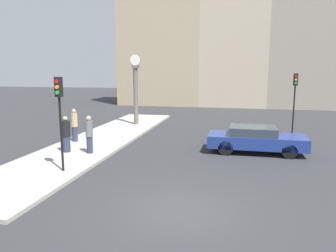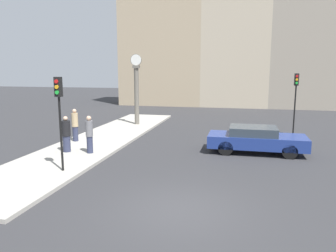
{
  "view_description": "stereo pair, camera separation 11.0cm",
  "coord_description": "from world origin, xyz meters",
  "px_view_note": "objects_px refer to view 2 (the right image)",
  "views": [
    {
      "loc": [
        1.7,
        -9.1,
        4.15
      ],
      "look_at": [
        -1.71,
        6.15,
        1.43
      ],
      "focal_mm": 35.0,
      "sensor_mm": 36.0,
      "label": 1
    },
    {
      "loc": [
        1.8,
        -9.07,
        4.15
      ],
      "look_at": [
        -1.71,
        6.15,
        1.43
      ],
      "focal_mm": 35.0,
      "sensor_mm": 36.0,
      "label": 2
    }
  ],
  "objects_px": {
    "pedestrian_tan_coat": "(75,125)",
    "sedan_car": "(256,139)",
    "traffic_light_far": "(296,91)",
    "pedestrian_black_jacket": "(66,134)",
    "street_clock": "(137,91)",
    "pedestrian_grey_jacket": "(89,134)",
    "traffic_light_near": "(59,104)"
  },
  "relations": [
    {
      "from": "traffic_light_near",
      "to": "traffic_light_far",
      "type": "relative_size",
      "value": 0.96
    },
    {
      "from": "sedan_car",
      "to": "pedestrian_black_jacket",
      "type": "bearing_deg",
      "value": -165.0
    },
    {
      "from": "traffic_light_far",
      "to": "pedestrian_black_jacket",
      "type": "relative_size",
      "value": 2.21
    },
    {
      "from": "sedan_car",
      "to": "traffic_light_near",
      "type": "relative_size",
      "value": 1.28
    },
    {
      "from": "sedan_car",
      "to": "traffic_light_far",
      "type": "xyz_separation_m",
      "value": [
        2.51,
        5.33,
        2.08
      ]
    },
    {
      "from": "sedan_car",
      "to": "pedestrian_grey_jacket",
      "type": "relative_size",
      "value": 2.63
    },
    {
      "from": "traffic_light_far",
      "to": "pedestrian_black_jacket",
      "type": "xyz_separation_m",
      "value": [
        -11.58,
        -7.76,
        -1.78
      ]
    },
    {
      "from": "sedan_car",
      "to": "pedestrian_black_jacket",
      "type": "height_order",
      "value": "pedestrian_black_jacket"
    },
    {
      "from": "street_clock",
      "to": "pedestrian_black_jacket",
      "type": "distance_m",
      "value": 8.82
    },
    {
      "from": "pedestrian_black_jacket",
      "to": "traffic_light_far",
      "type": "bearing_deg",
      "value": 33.81
    },
    {
      "from": "sedan_car",
      "to": "pedestrian_tan_coat",
      "type": "xyz_separation_m",
      "value": [
        -9.86,
        -0.13,
        0.36
      ]
    },
    {
      "from": "sedan_car",
      "to": "traffic_light_far",
      "type": "bearing_deg",
      "value": 64.77
    },
    {
      "from": "traffic_light_near",
      "to": "street_clock",
      "type": "height_order",
      "value": "street_clock"
    },
    {
      "from": "traffic_light_near",
      "to": "pedestrian_grey_jacket",
      "type": "relative_size",
      "value": 2.05
    },
    {
      "from": "sedan_car",
      "to": "pedestrian_grey_jacket",
      "type": "xyz_separation_m",
      "value": [
        -7.85,
        -2.4,
        0.35
      ]
    },
    {
      "from": "pedestrian_grey_jacket",
      "to": "pedestrian_tan_coat",
      "type": "bearing_deg",
      "value": 131.45
    },
    {
      "from": "traffic_light_far",
      "to": "street_clock",
      "type": "height_order",
      "value": "street_clock"
    },
    {
      "from": "traffic_light_far",
      "to": "street_clock",
      "type": "distance_m",
      "value": 10.86
    },
    {
      "from": "pedestrian_grey_jacket",
      "to": "pedestrian_tan_coat",
      "type": "height_order",
      "value": "pedestrian_tan_coat"
    },
    {
      "from": "pedestrian_tan_coat",
      "to": "sedan_car",
      "type": "bearing_deg",
      "value": 0.75
    },
    {
      "from": "pedestrian_black_jacket",
      "to": "pedestrian_grey_jacket",
      "type": "distance_m",
      "value": 1.22
    },
    {
      "from": "traffic_light_far",
      "to": "pedestrian_grey_jacket",
      "type": "height_order",
      "value": "traffic_light_far"
    },
    {
      "from": "traffic_light_near",
      "to": "street_clock",
      "type": "xyz_separation_m",
      "value": [
        -0.67,
        11.44,
        -0.19
      ]
    },
    {
      "from": "pedestrian_tan_coat",
      "to": "traffic_light_far",
      "type": "bearing_deg",
      "value": 23.8
    },
    {
      "from": "street_clock",
      "to": "pedestrian_grey_jacket",
      "type": "height_order",
      "value": "street_clock"
    },
    {
      "from": "street_clock",
      "to": "pedestrian_tan_coat",
      "type": "xyz_separation_m",
      "value": [
        -1.55,
        -6.33,
        -1.56
      ]
    },
    {
      "from": "traffic_light_far",
      "to": "pedestrian_grey_jacket",
      "type": "xyz_separation_m",
      "value": [
        -10.36,
        -7.72,
        -1.73
      ]
    },
    {
      "from": "traffic_light_near",
      "to": "pedestrian_black_jacket",
      "type": "distance_m",
      "value": 3.62
    },
    {
      "from": "sedan_car",
      "to": "pedestrian_tan_coat",
      "type": "bearing_deg",
      "value": -179.25
    },
    {
      "from": "traffic_light_near",
      "to": "pedestrian_black_jacket",
      "type": "height_order",
      "value": "traffic_light_near"
    },
    {
      "from": "sedan_car",
      "to": "pedestrian_grey_jacket",
      "type": "distance_m",
      "value": 8.22
    },
    {
      "from": "traffic_light_far",
      "to": "pedestrian_black_jacket",
      "type": "distance_m",
      "value": 14.05
    }
  ]
}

